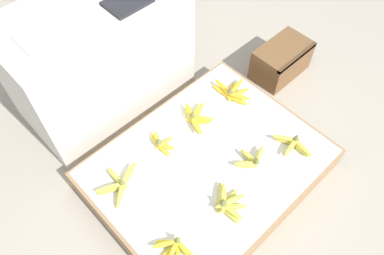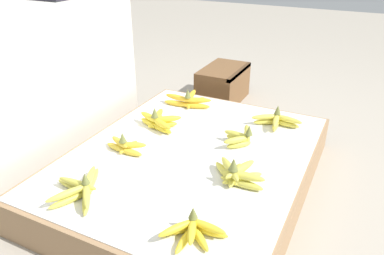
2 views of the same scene
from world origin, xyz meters
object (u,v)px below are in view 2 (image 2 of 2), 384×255
object	(u,v)px
banana_bunch_front_midleft	(237,174)
banana_bunch_middle_right	(189,100)
banana_bunch_front_left	(193,230)
banana_bunch_middle_left	(81,189)
banana_bunch_front_right	(276,120)
banana_bunch_front_midright	(241,137)
banana_bunch_middle_midright	(158,121)
wooden_crate	(223,84)
banana_bunch_middle_midleft	(125,146)

from	to	relation	value
banana_bunch_front_midleft	banana_bunch_middle_right	xyz separation A→B (m)	(0.56, 0.48, -0.00)
banana_bunch_front_left	banana_bunch_middle_left	size ratio (longest dim) A/B	0.72
banana_bunch_front_right	banana_bunch_middle_right	xyz separation A→B (m)	(0.03, 0.49, -0.00)
banana_bunch_middle_left	banana_bunch_front_midleft	bearing A→B (deg)	-55.02
banana_bunch_front_midleft	banana_bunch_front_midright	bearing A→B (deg)	16.30
banana_bunch_front_midleft	banana_bunch_middle_midright	bearing A→B (deg)	62.49
banana_bunch_middle_midright	wooden_crate	bearing A→B (deg)	-0.87
banana_bunch_middle_midleft	banana_bunch_middle_left	bearing A→B (deg)	-173.22
banana_bunch_front_midleft	banana_bunch_middle_right	bearing A→B (deg)	40.93
banana_bunch_middle_midleft	banana_bunch_middle_right	size ratio (longest dim) A/B	0.74
banana_bunch_front_midright	banana_bunch_middle_right	size ratio (longest dim) A/B	0.80
banana_bunch_front_left	banana_bunch_front_right	xyz separation A→B (m)	(0.86, -0.03, 0.00)
banana_bunch_front_midright	banana_bunch_middle_left	distance (m)	0.72
banana_bunch_front_right	banana_bunch_middle_midright	world-z (taller)	banana_bunch_middle_midright
banana_bunch_front_left	banana_bunch_middle_midright	world-z (taller)	banana_bunch_middle_midright
banana_bunch_front_midright	banana_bunch_front_right	world-z (taller)	banana_bunch_front_midright
banana_bunch_front_midleft	banana_bunch_middle_midleft	world-z (taller)	banana_bunch_front_midleft
banana_bunch_middle_right	banana_bunch_middle_midright	bearing A→B (deg)	177.58
banana_bunch_middle_right	banana_bunch_front_left	bearing A→B (deg)	-152.44
banana_bunch_front_midright	banana_bunch_middle_left	world-z (taller)	banana_bunch_front_midright
banana_bunch_front_left	wooden_crate	bearing A→B (deg)	18.44
banana_bunch_middle_left	banana_bunch_front_left	bearing A→B (deg)	-91.70
wooden_crate	banana_bunch_front_left	world-z (taller)	banana_bunch_front_left
wooden_crate	banana_bunch_middle_midright	xyz separation A→B (m)	(-0.80, 0.01, 0.08)
banana_bunch_front_midright	banana_bunch_middle_midright	distance (m)	0.41
banana_bunch_front_left	banana_bunch_middle_right	world-z (taller)	banana_bunch_middle_right
banana_bunch_front_left	banana_bunch_middle_right	size ratio (longest dim) A/B	0.76
wooden_crate	banana_bunch_middle_left	xyz separation A→B (m)	(-1.38, -0.02, 0.07)
wooden_crate	banana_bunch_middle_right	xyz separation A→B (m)	(-0.51, -0.00, 0.07)
banana_bunch_middle_right	banana_bunch_middle_midleft	bearing A→B (deg)	178.15
banana_bunch_front_left	banana_bunch_front_midright	bearing A→B (deg)	6.13
banana_bunch_middle_left	wooden_crate	bearing A→B (deg)	0.83
wooden_crate	banana_bunch_middle_midleft	world-z (taller)	banana_bunch_middle_midleft
wooden_crate	banana_bunch_middle_midright	distance (m)	0.81
banana_bunch_front_midleft	banana_bunch_middle_midleft	xyz separation A→B (m)	(-0.01, 0.50, -0.00)
wooden_crate	banana_bunch_front_midright	xyz separation A→B (m)	(-0.78, -0.40, 0.08)
banana_bunch_front_midleft	banana_bunch_front_midright	world-z (taller)	banana_bunch_front_midleft
banana_bunch_middle_left	banana_bunch_front_midright	bearing A→B (deg)	-32.03
banana_bunch_front_midleft	banana_bunch_front_left	bearing A→B (deg)	177.24
banana_bunch_middle_left	banana_bunch_middle_midleft	world-z (taller)	banana_bunch_middle_midleft
banana_bunch_front_left	banana_bunch_front_midleft	bearing A→B (deg)	-2.76
banana_bunch_front_right	banana_bunch_middle_right	bearing A→B (deg)	86.38
banana_bunch_middle_left	banana_bunch_middle_midleft	bearing A→B (deg)	6.78
banana_bunch_front_midleft	banana_bunch_middle_midright	world-z (taller)	banana_bunch_front_midleft
banana_bunch_front_left	banana_bunch_middle_left	bearing A→B (deg)	88.30
wooden_crate	banana_bunch_middle_left	distance (m)	1.39
banana_bunch_front_left	banana_bunch_middle_midleft	xyz separation A→B (m)	(0.33, 0.48, 0.00)
banana_bunch_front_left	banana_bunch_middle_right	xyz separation A→B (m)	(0.89, 0.47, 0.00)
banana_bunch_front_right	banana_bunch_middle_left	size ratio (longest dim) A/B	0.87
banana_bunch_middle_midleft	banana_bunch_middle_right	distance (m)	0.56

